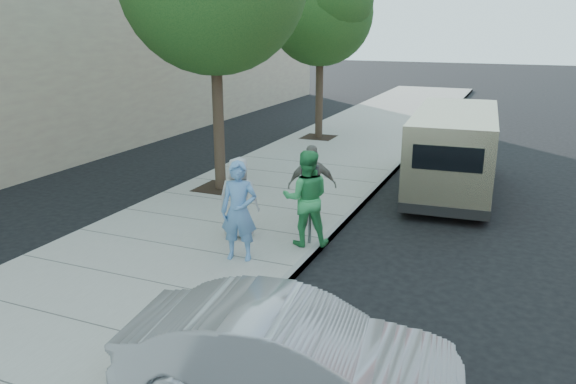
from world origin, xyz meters
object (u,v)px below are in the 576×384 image
object	(u,v)px
parking_meter	(310,188)
sedan	(289,357)
van	(454,150)
person_green_shirt	(306,198)
person_gray_shirt	(239,198)
person_striped_polo	(312,186)
tree_far	(322,8)
person_officer	(239,211)

from	to	relation	value
parking_meter	sedan	xyz separation A→B (m)	(1.47, -4.55, -0.64)
van	parking_meter	bearing A→B (deg)	-115.12
person_green_shirt	person_gray_shirt	bearing A→B (deg)	-16.35
sedan	person_striped_polo	bearing A→B (deg)	10.20
sedan	person_green_shirt	distance (m)	4.75
van	tree_far	bearing A→B (deg)	133.60
person_striped_polo	sedan	bearing A→B (deg)	86.16
tree_far	person_officer	bearing A→B (deg)	-77.33
parking_meter	person_officer	world-z (taller)	person_officer
parking_meter	person_officer	bearing A→B (deg)	-139.75
parking_meter	person_officer	xyz separation A→B (m)	(-0.91, -1.22, -0.22)
parking_meter	person_officer	size ratio (longest dim) A/B	0.86
parking_meter	sedan	size ratio (longest dim) A/B	0.40
sedan	person_gray_shirt	size ratio (longest dim) A/B	2.38
person_officer	person_striped_polo	size ratio (longest dim) A/B	1.05
parking_meter	tree_far	bearing A→B (deg)	95.56
person_gray_shirt	sedan	bearing A→B (deg)	109.03
person_officer	person_gray_shirt	size ratio (longest dim) A/B	1.12
tree_far	person_striped_polo	distance (m)	10.60
van	person_gray_shirt	distance (m)	6.47
tree_far	person_gray_shirt	distance (m)	11.44
tree_far	person_gray_shirt	xyz separation A→B (m)	(2.06, -10.55, -3.91)
sedan	parking_meter	bearing A→B (deg)	10.18
person_green_shirt	person_striped_polo	world-z (taller)	person_green_shirt
van	person_striped_polo	xyz separation A→B (m)	(-2.36, -4.25, -0.13)
parking_meter	person_gray_shirt	distance (m)	1.49
parking_meter	sedan	bearing A→B (deg)	-85.23
tree_far	sedan	size ratio (longest dim) A/B	1.65
person_officer	van	bearing A→B (deg)	52.45
sedan	person_officer	world-z (taller)	person_officer
parking_meter	person_gray_shirt	world-z (taller)	person_gray_shirt
person_gray_shirt	van	bearing A→B (deg)	-137.49
sedan	person_officer	size ratio (longest dim) A/B	2.13
van	person_green_shirt	xyz separation A→B (m)	(-2.09, -5.31, -0.06)
van	person_officer	size ratio (longest dim) A/B	3.25
parking_meter	person_striped_polo	size ratio (longest dim) A/B	0.90
sedan	tree_far	bearing A→B (deg)	10.73
person_green_shirt	person_gray_shirt	world-z (taller)	person_green_shirt
person_green_shirt	person_officer	bearing A→B (deg)	31.05
parking_meter	sedan	world-z (taller)	parking_meter
tree_far	person_striped_polo	bearing A→B (deg)	-71.20
sedan	person_green_shirt	size ratio (longest dim) A/B	2.08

